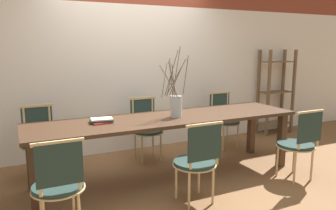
# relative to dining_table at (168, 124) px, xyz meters

# --- Properties ---
(ground_plane) EXTENTS (16.00, 16.00, 0.00)m
(ground_plane) POSITION_rel_dining_table_xyz_m (0.00, 0.00, -0.69)
(ground_plane) COLOR brown
(wall_rear) EXTENTS (12.00, 0.06, 3.20)m
(wall_rear) POSITION_rel_dining_table_xyz_m (0.00, 1.30, 0.91)
(wall_rear) COLOR silver
(wall_rear) RESTS_ON ground_plane
(dining_table) EXTENTS (3.34, 0.84, 0.77)m
(dining_table) POSITION_rel_dining_table_xyz_m (0.00, 0.00, 0.00)
(dining_table) COLOR #422B1C
(dining_table) RESTS_ON ground_plane
(chair_near_leftend) EXTENTS (0.46, 0.46, 0.89)m
(chair_near_leftend) POSITION_rel_dining_table_xyz_m (-1.39, -0.76, -0.20)
(chair_near_leftend) COLOR #233833
(chair_near_leftend) RESTS_ON ground_plane
(chair_near_left) EXTENTS (0.46, 0.46, 0.89)m
(chair_near_left) POSITION_rel_dining_table_xyz_m (-0.03, -0.76, -0.20)
(chair_near_left) COLOR #233833
(chair_near_left) RESTS_ON ground_plane
(chair_near_center) EXTENTS (0.46, 0.46, 0.89)m
(chair_near_center) POSITION_rel_dining_table_xyz_m (1.40, -0.76, -0.20)
(chair_near_center) COLOR #233833
(chair_near_center) RESTS_ON ground_plane
(chair_far_leftend) EXTENTS (0.46, 0.46, 0.89)m
(chair_far_leftend) POSITION_rel_dining_table_xyz_m (-1.43, 0.76, -0.20)
(chair_far_leftend) COLOR #233833
(chair_far_leftend) RESTS_ON ground_plane
(chair_far_left) EXTENTS (0.46, 0.46, 0.89)m
(chair_far_left) POSITION_rel_dining_table_xyz_m (0.01, 0.76, -0.20)
(chair_far_left) COLOR #233833
(chair_far_left) RESTS_ON ground_plane
(chair_far_center) EXTENTS (0.46, 0.46, 0.89)m
(chair_far_center) POSITION_rel_dining_table_xyz_m (1.37, 0.76, -0.20)
(chair_far_center) COLOR #233833
(chair_far_center) RESTS_ON ground_plane
(vase_centerpiece) EXTENTS (0.37, 0.41, 0.85)m
(vase_centerpiece) POSITION_rel_dining_table_xyz_m (0.09, -0.03, 0.24)
(vase_centerpiece) COLOR #B2BCC1
(vase_centerpiece) RESTS_ON dining_table
(book_stack) EXTENTS (0.28, 0.21, 0.05)m
(book_stack) POSITION_rel_dining_table_xyz_m (-0.80, 0.06, 0.11)
(book_stack) COLOR maroon
(book_stack) RESTS_ON dining_table
(shelving_rack) EXTENTS (0.65, 0.31, 1.56)m
(shelving_rack) POSITION_rel_dining_table_xyz_m (2.75, 1.08, 0.09)
(shelving_rack) COLOR brown
(shelving_rack) RESTS_ON ground_plane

